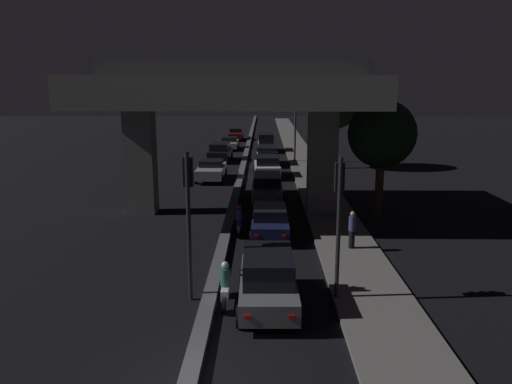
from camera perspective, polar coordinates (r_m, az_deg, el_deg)
The scene contains 21 objects.
median_divider at distance 46.09m, azimuth -1.33°, elevation 3.66°, with size 0.48×126.00×0.24m, color #4C4C51.
sidewalk_right at distance 39.33m, azimuth 6.19°, elevation 2.03°, with size 2.68×126.00×0.15m, color #5B5956.
elevated_overpass at distance 26.93m, azimuth -2.93°, elevation 10.76°, with size 14.85×10.63×8.28m.
traffic_light_left_of_median at distance 16.11m, azimuth -7.71°, elevation -0.91°, with size 0.30×0.49×4.97m.
traffic_light_right_of_median at distance 16.14m, azimuth 9.46°, elevation -1.33°, with size 0.30×0.49×4.80m.
street_lamp at distance 45.21m, azimuth 4.19°, elevation 9.45°, with size 2.01×0.32×8.21m.
car_grey_lead at distance 16.16m, azimuth 1.38°, elevation -9.92°, with size 1.97×4.39×1.80m.
car_dark_blue_second at distance 23.54m, azimuth 1.60°, elevation -3.23°, with size 1.85×4.46×1.43m.
car_grey_third at distance 30.31m, azimuth 1.29°, elevation 0.55°, with size 1.99×4.62×1.66m.
car_white_fourth at distance 38.33m, azimuth 1.27°, elevation 3.02°, with size 2.18×4.24×1.61m.
car_white_fifth at distance 44.10m, azimuth 1.31°, elevation 4.26°, with size 2.05×4.50×1.64m.
car_silver_sixth at distance 52.89m, azimuth 1.14°, elevation 5.74°, with size 1.94×4.44×1.89m.
car_silver_lead_oncoming at distance 37.18m, azimuth -5.12°, elevation 2.54°, with size 2.08×4.56×1.49m.
car_black_second_oncoming at distance 46.32m, azimuth -4.12°, elevation 4.63°, with size 2.14×4.69×1.69m.
car_silver_third_oncoming at distance 54.65m, azimuth -3.04°, elevation 5.60°, with size 1.97×4.56×1.31m.
car_dark_red_fourth_oncoming at distance 63.78m, azimuth -2.33°, elevation 6.63°, with size 1.97×4.66×1.46m.
motorcycle_white_filtering_near at distance 16.41m, azimuth -3.52°, elevation -10.74°, with size 0.32×1.85×1.47m.
motorcycle_blue_filtering_mid at distance 23.66m, azimuth -1.95°, elevation -3.42°, with size 0.32×1.78×1.48m.
pedestrian_on_sidewalk at distance 21.63m, azimuth 10.93°, elevation -4.24°, with size 0.30×0.30×1.61m.
roadside_tree_kerbside_near at distance 27.22m, azimuth 14.20°, elevation 6.38°, with size 3.60×3.60×6.25m.
roadside_tree_kerbside_mid at distance 42.23m, azimuth 8.85°, elevation 10.27°, with size 4.74×4.74×8.05m.
Camera 1 is at (1.76, -10.53, 7.04)m, focal length 35.00 mm.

